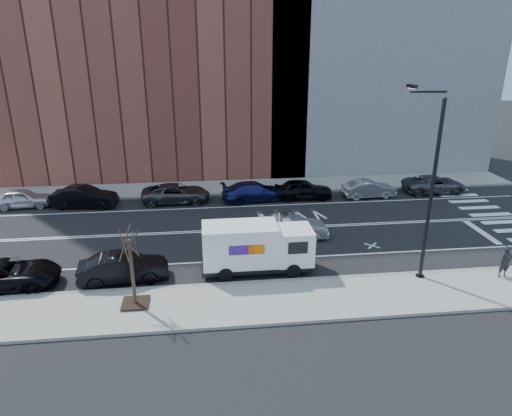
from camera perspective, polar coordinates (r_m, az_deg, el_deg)
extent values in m
plane|color=black|center=(29.34, 1.01, -2.60)|extent=(120.00, 120.00, 0.00)
cube|color=gray|center=(21.56, 4.15, -11.48)|extent=(44.00, 3.60, 0.15)
cube|color=gray|center=(37.52, -0.75, 2.70)|extent=(44.00, 3.60, 0.15)
cube|color=gray|center=(23.08, 3.33, -9.13)|extent=(44.00, 0.25, 0.17)
cube|color=gray|center=(35.82, -0.46, 1.85)|extent=(44.00, 0.25, 0.17)
cube|color=brown|center=(42.61, -13.25, 19.23)|extent=(26.00, 10.00, 22.00)
cube|color=slate|center=(45.20, 14.68, 21.69)|extent=(20.00, 10.00, 26.00)
cylinder|color=black|center=(23.16, 21.07, 1.53)|extent=(0.18, 0.18, 9.00)
cylinder|color=black|center=(24.83, 19.79, -8.12)|extent=(0.44, 0.44, 0.20)
sphere|color=black|center=(22.24, 22.53, 12.45)|extent=(0.20, 0.20, 0.20)
cylinder|color=black|center=(23.72, 20.62, 13.45)|extent=(0.11, 3.49, 0.48)
cube|color=black|center=(25.24, 18.92, 14.22)|extent=(0.25, 0.80, 0.18)
cube|color=#FFF2CC|center=(25.25, 18.89, 13.99)|extent=(0.18, 0.55, 0.03)
cube|color=black|center=(21.78, -14.84, -11.35)|extent=(1.20, 1.20, 0.04)
cylinder|color=#382B1E|center=(21.04, -15.21, -7.82)|extent=(0.16, 0.16, 3.20)
cylinder|color=#382B1E|center=(20.40, -14.88, -4.33)|extent=(0.06, 0.80, 1.44)
cylinder|color=#382B1E|center=(20.64, -15.27, -4.07)|extent=(0.81, 0.31, 1.19)
cylinder|color=#382B1E|center=(20.60, -16.07, -4.19)|extent=(0.58, 0.76, 1.50)
cylinder|color=#382B1E|center=(20.34, -16.19, -4.53)|extent=(0.47, 0.61, 1.37)
cylinder|color=#382B1E|center=(20.21, -15.45, -4.62)|extent=(0.72, 0.29, 1.13)
cube|color=black|center=(24.00, -0.01, -7.00)|extent=(5.63, 1.91, 0.27)
cube|color=white|center=(23.85, 4.78, -4.59)|extent=(1.82, 1.95, 1.82)
cube|color=black|center=(23.93, 6.98, -3.87)|extent=(0.06, 1.68, 0.86)
cube|color=black|center=(22.85, 5.28, -5.00)|extent=(1.00, 0.04, 0.64)
cube|color=black|center=(24.62, 4.35, -3.05)|extent=(1.00, 0.04, 0.64)
cube|color=black|center=(24.42, 6.78, -6.40)|extent=(0.14, 1.82, 0.32)
cube|color=white|center=(23.41, -2.01, -4.53)|extent=(3.82, 2.00, 2.09)
cube|color=#47198C|center=(22.43, -1.79, -5.30)|extent=(1.27, 0.02, 0.50)
cube|color=orange|center=(22.50, 0.06, -5.21)|extent=(0.82, 0.02, 0.50)
cube|color=#47198C|center=(24.28, -2.21, -3.24)|extent=(1.27, 0.02, 0.50)
cube|color=orange|center=(24.34, -0.50, -3.16)|extent=(0.82, 0.02, 0.50)
cylinder|color=black|center=(23.47, 4.70, -7.81)|extent=(0.76, 0.25, 0.76)
cylinder|color=black|center=(25.06, 3.90, -5.87)|extent=(0.76, 0.25, 0.76)
cylinder|color=black|center=(23.09, -3.82, -8.29)|extent=(0.76, 0.25, 0.76)
cylinder|color=black|center=(24.70, -4.05, -6.28)|extent=(0.76, 0.25, 0.76)
imported|color=silver|center=(36.93, -27.17, 1.10)|extent=(4.16, 1.95, 1.37)
imported|color=black|center=(35.17, -20.66, 1.31)|extent=(4.76, 2.14, 1.52)
imported|color=#424349|center=(34.40, -9.96, 1.82)|extent=(5.01, 2.33, 1.39)
imported|color=navy|center=(34.27, -0.20, 2.09)|extent=(5.14, 2.64, 1.43)
imported|color=black|center=(34.82, 5.91, 2.34)|extent=(4.47, 1.95, 1.50)
imported|color=#99999D|center=(36.05, 13.90, 2.33)|extent=(4.11, 1.64, 1.33)
imported|color=#4B4C52|center=(38.80, 21.42, 2.80)|extent=(4.91, 2.31, 1.36)
imported|color=#AFAEB3|center=(27.75, 4.45, -2.44)|extent=(4.38, 1.57, 1.44)
imported|color=black|center=(23.84, -16.23, -7.23)|extent=(4.52, 2.00, 1.44)
imported|color=black|center=(25.46, -28.85, -7.31)|extent=(5.19, 2.64, 1.40)
imported|color=black|center=(26.12, 28.71, -5.90)|extent=(0.65, 0.46, 1.68)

